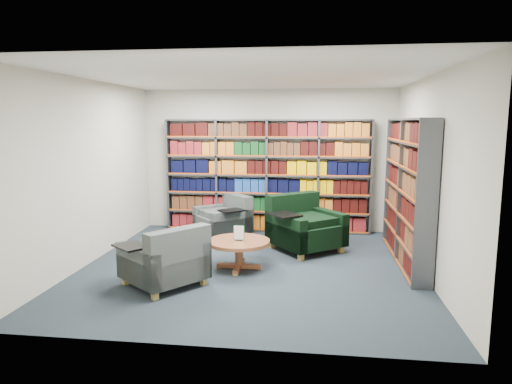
# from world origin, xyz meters

# --- Properties ---
(room_shell) EXTENTS (5.02, 5.02, 2.82)m
(room_shell) POSITION_xyz_m (0.00, 0.00, 1.40)
(room_shell) COLOR black
(room_shell) RESTS_ON ground
(bookshelf_back) EXTENTS (4.00, 0.28, 2.20)m
(bookshelf_back) POSITION_xyz_m (0.00, 2.34, 1.10)
(bookshelf_back) COLOR #47494F
(bookshelf_back) RESTS_ON ground
(bookshelf_right) EXTENTS (0.28, 2.50, 2.20)m
(bookshelf_right) POSITION_xyz_m (2.34, 0.60, 1.10)
(bookshelf_right) COLOR #47494F
(bookshelf_right) RESTS_ON ground
(chair_teal_left) EXTENTS (1.20, 1.20, 0.78)m
(chair_teal_left) POSITION_xyz_m (-0.73, 1.85, 0.31)
(chair_teal_left) COLOR #081C36
(chair_teal_left) RESTS_ON ground
(chair_green_right) EXTENTS (1.43, 1.43, 0.93)m
(chair_green_right) POSITION_xyz_m (0.74, 1.09, 0.37)
(chair_green_right) COLOR black
(chair_green_right) RESTS_ON ground
(chair_teal_front) EXTENTS (1.28, 1.28, 0.83)m
(chair_teal_front) POSITION_xyz_m (-0.98, -0.95, 0.33)
(chair_teal_front) COLOR #081C36
(chair_teal_front) RESTS_ON ground
(coffee_table) EXTENTS (0.92, 0.92, 0.65)m
(coffee_table) POSITION_xyz_m (-0.16, -0.11, 0.35)
(coffee_table) COLOR brown
(coffee_table) RESTS_ON ground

